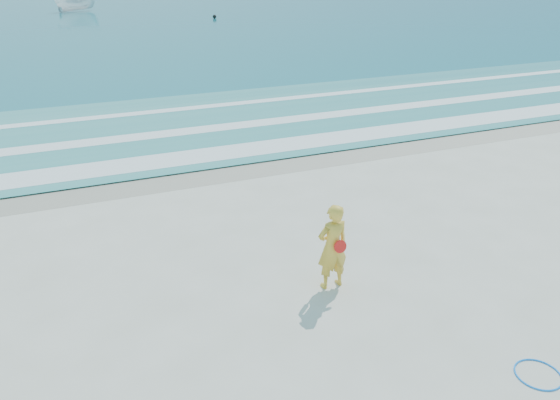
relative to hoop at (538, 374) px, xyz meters
name	(u,v)px	position (x,y,z in m)	size (l,w,h in m)	color
ground	(352,336)	(-2.38, 2.05, -0.01)	(400.00, 400.00, 0.00)	silver
wet_sand	(216,169)	(-2.38, 11.05, -0.01)	(400.00, 2.40, 0.00)	#B2A893
shallow	(181,126)	(-2.38, 16.05, 0.03)	(400.00, 10.00, 0.01)	#59B7AD
foam_near	(205,155)	(-2.38, 12.35, 0.04)	(400.00, 1.40, 0.01)	white
foam_mid	(186,131)	(-2.38, 15.25, 0.04)	(400.00, 0.90, 0.01)	white
foam_far	(168,110)	(-2.38, 18.55, 0.04)	(400.00, 0.60, 0.01)	white
hoop	(538,374)	(0.00, 0.00, 0.00)	(0.76, 0.76, 0.03)	#0E82FF
boat	(76,2)	(-3.39, 65.30, 1.00)	(1.89, 5.02, 1.94)	white
buoy	(215,17)	(9.28, 52.27, 0.22)	(0.38, 0.38, 0.38)	black
woman	(333,247)	(-1.98, 3.67, 0.92)	(0.71, 0.49, 1.87)	gold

